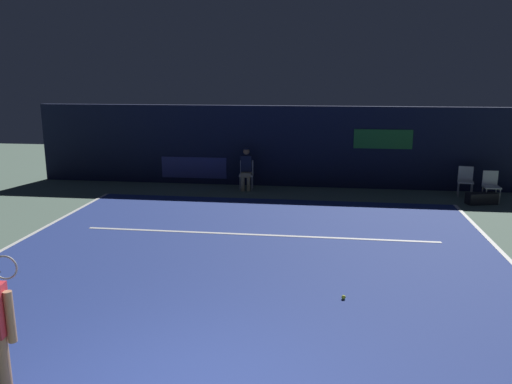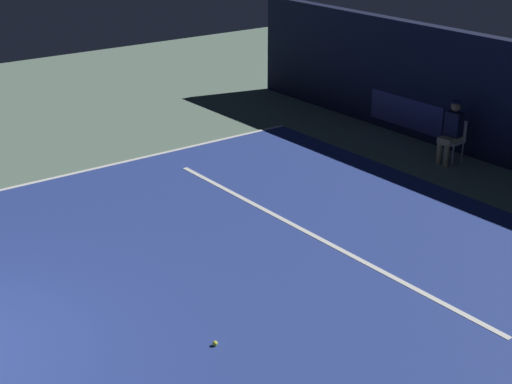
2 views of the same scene
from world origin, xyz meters
TOP-DOWN VIEW (x-y plane):
  - ground_plane at (0.00, 4.33)m, footprint 31.85×31.85m
  - court_surface at (0.00, 4.33)m, footprint 10.30×10.66m
  - line_sideline_right at (-5.10, 4.33)m, footprint 0.10×10.66m
  - line_service at (0.00, 6.19)m, footprint 8.03×0.10m
  - line_judge_on_chair at (-0.99, 10.90)m, footprint 0.47×0.55m
  - tennis_ball at (1.82, 3.01)m, footprint 0.07×0.07m

SIDE VIEW (x-z plane):
  - ground_plane at x=0.00m, z-range 0.00..0.00m
  - court_surface at x=0.00m, z-range 0.00..0.01m
  - line_sideline_right at x=-5.10m, z-range 0.01..0.02m
  - line_service at x=0.00m, z-range 0.01..0.02m
  - tennis_ball at x=1.82m, z-range 0.01..0.08m
  - line_judge_on_chair at x=-0.99m, z-range 0.03..1.35m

